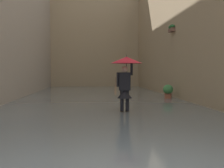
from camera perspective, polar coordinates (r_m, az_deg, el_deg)
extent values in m
plane|color=gray|center=(15.77, -2.49, -2.88)|extent=(60.00, 60.00, 0.00)
cube|color=slate|center=(15.77, -2.49, -2.72)|extent=(8.67, 29.79, 0.09)
cube|color=tan|center=(16.82, 14.59, 12.27)|extent=(1.80, 27.79, 8.71)
cube|color=brown|center=(16.62, 11.00, 9.81)|extent=(0.20, 0.70, 0.18)
ellipsoid|color=#23602D|center=(16.64, 11.01, 10.35)|extent=(0.28, 0.76, 0.24)
cube|color=tan|center=(28.98, -3.25, 12.79)|extent=(11.47, 1.80, 13.39)
cube|color=#2D2319|center=(10.32, 1.86, -5.36)|extent=(0.12, 0.24, 0.10)
cylinder|color=black|center=(10.28, 1.86, -3.14)|extent=(0.13, 0.13, 0.70)
cube|color=#2D2319|center=(10.34, 2.86, -5.35)|extent=(0.12, 0.24, 0.10)
cylinder|color=black|center=(10.29, 2.86, -3.14)|extent=(0.13, 0.13, 0.70)
cube|color=black|center=(10.24, 2.37, 0.49)|extent=(0.39, 0.24, 0.60)
cone|color=black|center=(10.26, 2.36, -1.86)|extent=(0.52, 0.52, 0.28)
sphere|color=#DBB293|center=(10.24, 2.37, 2.75)|extent=(0.22, 0.22, 0.22)
cylinder|color=black|center=(10.26, 3.66, 2.84)|extent=(0.09, 0.09, 0.44)
cylinder|color=black|center=(10.23, 1.08, 0.83)|extent=(0.09, 0.09, 0.48)
cylinder|color=black|center=(10.24, 2.71, 3.33)|extent=(0.02, 0.02, 0.41)
cone|color=red|center=(10.25, 2.71, 4.48)|extent=(1.06, 1.06, 0.22)
cylinder|color=black|center=(10.25, 2.71, 5.26)|extent=(0.01, 0.01, 0.08)
cube|color=#8C6B4C|center=(10.22, 0.64, -1.09)|extent=(0.07, 0.28, 0.32)
torus|color=#8C6B4C|center=(10.21, 0.64, 0.48)|extent=(0.03, 0.30, 0.30)
cylinder|color=#9E563D|center=(15.62, 10.36, -2.39)|extent=(0.36, 0.36, 0.31)
torus|color=brown|center=(15.61, 10.36, -1.83)|extent=(0.40, 0.40, 0.04)
ellipsoid|color=#428947|center=(15.59, 10.37, -0.97)|extent=(0.50, 0.50, 0.47)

